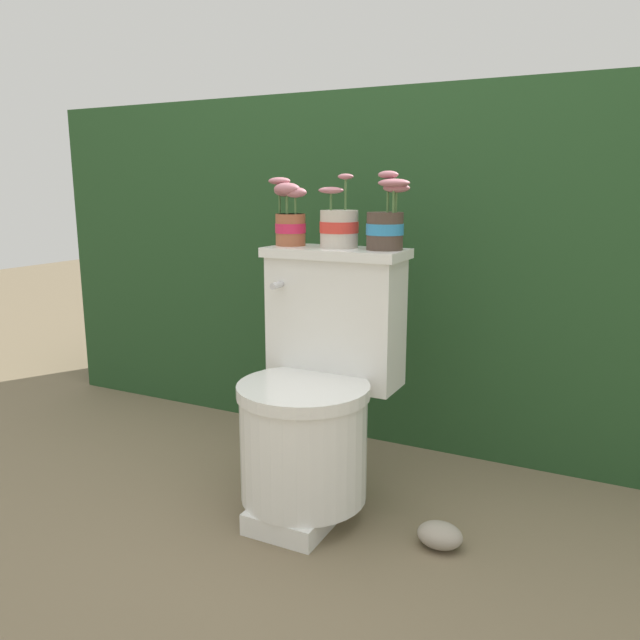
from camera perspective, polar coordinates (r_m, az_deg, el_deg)
ground_plane at (r=2.03m, az=-1.69°, el=-16.96°), size 12.00×12.00×0.00m
hedge_backdrop at (r=2.66m, az=7.93°, el=5.11°), size 3.11×0.65×1.33m
toilet at (r=1.92m, az=-0.41°, el=-7.12°), size 0.44×0.51×0.80m
potted_plant_left at (r=2.02m, az=-2.80°, el=9.46°), size 0.14×0.10×0.22m
potted_plant_midleft at (r=1.95m, az=1.73°, el=8.65°), size 0.13×0.12×0.23m
potted_plant_middle at (r=1.89m, az=6.09°, el=8.91°), size 0.14×0.12×0.23m
garden_stone at (r=1.86m, az=10.90°, el=-18.76°), size 0.13×0.10×0.07m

